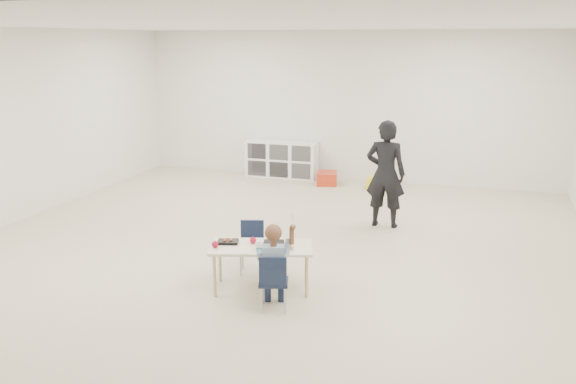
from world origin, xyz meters
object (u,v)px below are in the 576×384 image
(table, at_px, (262,267))
(adult, at_px, (386,174))
(cubby_shelf, at_px, (282,159))
(chair_near, at_px, (274,281))
(child, at_px, (273,265))

(table, distance_m, adult, 2.90)
(table, relative_size, cubby_shelf, 0.85)
(cubby_shelf, bearing_deg, adult, -47.25)
(chair_near, bearing_deg, child, 0.00)
(table, xyz_separation_m, adult, (0.88, 2.71, 0.52))
(chair_near, xyz_separation_m, cubby_shelf, (-1.83, 5.76, 0.05))
(cubby_shelf, bearing_deg, child, -72.40)
(table, relative_size, adult, 0.77)
(child, distance_m, adult, 3.21)
(cubby_shelf, relative_size, adult, 0.91)
(chair_near, distance_m, cubby_shelf, 6.05)
(table, relative_size, child, 1.27)
(child, height_order, cubby_shelf, child)
(child, relative_size, cubby_shelf, 0.67)
(chair_near, distance_m, child, 0.17)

